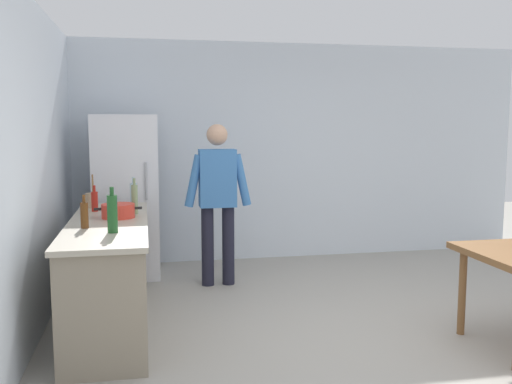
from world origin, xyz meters
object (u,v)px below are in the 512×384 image
object	(u,v)px
person	(218,193)
cooking_pot	(118,211)
bottle_wine_green	(112,213)
utensil_jar	(91,199)
bottle_water_clear	(134,195)
bottle_beer_brown	(84,215)
refrigerator	(126,197)
bottle_sauce_red	(95,201)
bottle_vinegar_tall	(135,199)

from	to	relation	value
person	cooking_pot	bearing A→B (deg)	-137.34
cooking_pot	bottle_wine_green	world-z (taller)	bottle_wine_green
bottle_wine_green	utensil_jar	bearing A→B (deg)	101.35
utensil_jar	bottle_wine_green	size ratio (longest dim) A/B	0.94
person	cooking_pot	xyz separation A→B (m)	(-0.97, -0.90, -0.02)
person	bottle_wine_green	xyz separation A→B (m)	(-0.98, -1.57, 0.07)
bottle_water_clear	bottle_beer_brown	bearing A→B (deg)	-109.84
refrigerator	bottle_beer_brown	size ratio (longest dim) A/B	6.92
utensil_jar	bottle_beer_brown	size ratio (longest dim) A/B	1.23
refrigerator	bottle_water_clear	bearing A→B (deg)	-83.85
person	cooking_pot	world-z (taller)	person
bottle_sauce_red	bottle_vinegar_tall	bearing A→B (deg)	-30.94
bottle_sauce_red	bottle_vinegar_tall	xyz separation A→B (m)	(0.36, -0.22, 0.04)
cooking_pot	utensil_jar	bearing A→B (deg)	112.76
bottle_vinegar_tall	bottle_wine_green	xyz separation A→B (m)	(-0.15, -0.87, 0.01)
bottle_wine_green	bottle_water_clear	bearing A→B (deg)	83.72
cooking_pot	utensil_jar	size ratio (longest dim) A/B	1.25
cooking_pot	utensil_jar	xyz separation A→B (m)	(-0.28, 0.67, 0.02)
refrigerator	cooking_pot	bearing A→B (deg)	-90.95
cooking_pot	bottle_beer_brown	distance (m)	0.51
cooking_pot	bottle_water_clear	bearing A→B (deg)	77.03
bottle_water_clear	bottle_wine_green	distance (m)	1.22
cooking_pot	bottle_wine_green	distance (m)	0.68
refrigerator	bottle_vinegar_tall	size ratio (longest dim) A/B	5.62
utensil_jar	bottle_beer_brown	distance (m)	1.12
bottle_sauce_red	cooking_pot	bearing A→B (deg)	-61.28
bottle_beer_brown	bottle_wine_green	bearing A→B (deg)	-45.50
person	bottle_vinegar_tall	bearing A→B (deg)	-140.06
bottle_sauce_red	bottle_wine_green	size ratio (longest dim) A/B	0.71
person	cooking_pot	size ratio (longest dim) A/B	4.25
utensil_jar	bottle_water_clear	size ratio (longest dim) A/B	1.07
cooking_pot	bottle_vinegar_tall	world-z (taller)	bottle_vinegar_tall
bottle_water_clear	bottle_sauce_red	world-z (taller)	bottle_water_clear
refrigerator	utensil_jar	distance (m)	0.84
person	bottle_wine_green	world-z (taller)	person
utensil_jar	bottle_water_clear	xyz separation A→B (m)	(0.40, -0.13, 0.05)
utensil_jar	bottle_wine_green	xyz separation A→B (m)	(0.27, -1.34, 0.07)
bottle_vinegar_tall	bottle_beer_brown	world-z (taller)	bottle_vinegar_tall
bottle_beer_brown	bottle_water_clear	bearing A→B (deg)	70.16
refrigerator	bottle_beer_brown	xyz separation A→B (m)	(-0.26, -1.90, 0.11)
cooking_pot	bottle_water_clear	distance (m)	0.55
refrigerator	bottle_wine_green	size ratio (longest dim) A/B	5.29
utensil_jar	bottle_vinegar_tall	size ratio (longest dim) A/B	1.00
bottle_sauce_red	person	bearing A→B (deg)	21.87
bottle_water_clear	bottle_vinegar_tall	distance (m)	0.34
bottle_sauce_red	bottle_beer_brown	xyz separation A→B (m)	(-0.00, -0.87, 0.01)
cooking_pot	utensil_jar	world-z (taller)	utensil_jar
bottle_water_clear	bottle_sauce_red	size ratio (longest dim) A/B	1.25
person	bottle_water_clear	distance (m)	0.93
bottle_sauce_red	refrigerator	bearing A→B (deg)	76.35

